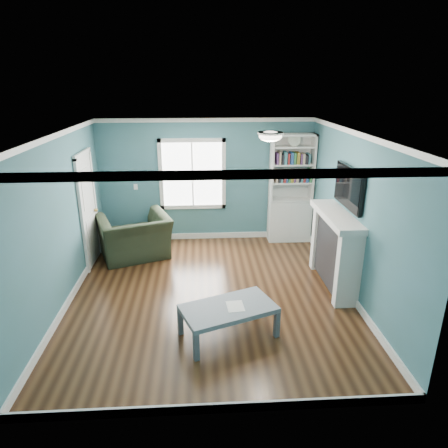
{
  "coord_description": "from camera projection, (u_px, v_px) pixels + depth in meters",
  "views": [
    {
      "loc": [
        -0.14,
        -5.78,
        3.31
      ],
      "look_at": [
        0.24,
        0.4,
        1.08
      ],
      "focal_mm": 32.0,
      "sensor_mm": 36.0,
      "label": 1
    }
  ],
  "objects": [
    {
      "name": "coffee_table",
      "position": [
        228.0,
        310.0,
        5.38
      ],
      "size": [
        1.4,
        1.08,
        0.45
      ],
      "rotation": [
        0.0,
        0.0,
        0.37
      ],
      "color": "#4C515B",
      "rests_on": "ground"
    },
    {
      "name": "tv",
      "position": [
        349.0,
        187.0,
        6.29
      ],
      "size": [
        0.06,
        1.1,
        0.65
      ],
      "primitive_type": "cube",
      "color": "black",
      "rests_on": "fireplace"
    },
    {
      "name": "window",
      "position": [
        192.0,
        174.0,
        8.38
      ],
      "size": [
        1.4,
        0.06,
        1.5
      ],
      "color": "white",
      "rests_on": "room_walls"
    },
    {
      "name": "room_walls",
      "position": [
        210.0,
        202.0,
        6.02
      ],
      "size": [
        5.0,
        5.0,
        5.0
      ],
      "color": "#376769",
      "rests_on": "ground"
    },
    {
      "name": "light_switch",
      "position": [
        136.0,
        187.0,
        8.4
      ],
      "size": [
        0.08,
        0.01,
        0.12
      ],
      "primitive_type": "cube",
      "color": "white",
      "rests_on": "room_walls"
    },
    {
      "name": "recliner",
      "position": [
        134.0,
        230.0,
        7.78
      ],
      "size": [
        1.52,
        1.25,
        1.14
      ],
      "primitive_type": "imported",
      "rotation": [
        0.0,
        0.0,
        -2.78
      ],
      "color": "black",
      "rests_on": "ground"
    },
    {
      "name": "trim",
      "position": [
        210.0,
        223.0,
        6.14
      ],
      "size": [
        4.5,
        5.0,
        2.6
      ],
      "color": "white",
      "rests_on": "ground"
    },
    {
      "name": "floor",
      "position": [
        211.0,
        294.0,
        6.56
      ],
      "size": [
        5.0,
        5.0,
        0.0
      ],
      "primitive_type": "plane",
      "color": "black",
      "rests_on": "ground"
    },
    {
      "name": "ceiling_fixture",
      "position": [
        270.0,
        136.0,
        5.84
      ],
      "size": [
        0.38,
        0.38,
        0.15
      ],
      "color": "white",
      "rests_on": "room_walls"
    },
    {
      "name": "bookshelf",
      "position": [
        290.0,
        199.0,
        8.5
      ],
      "size": [
        0.9,
        0.35,
        2.31
      ],
      "color": "silver",
      "rests_on": "ground"
    },
    {
      "name": "door",
      "position": [
        88.0,
        209.0,
        7.38
      ],
      "size": [
        0.12,
        0.98,
        2.17
      ],
      "color": "silver",
      "rests_on": "ground"
    },
    {
      "name": "fireplace",
      "position": [
        335.0,
        251.0,
        6.65
      ],
      "size": [
        0.44,
        1.58,
        1.3
      ],
      "color": "black",
      "rests_on": "ground"
    },
    {
      "name": "paper_sheet",
      "position": [
        235.0,
        306.0,
        5.36
      ],
      "size": [
        0.25,
        0.3,
        0.0
      ],
      "primitive_type": "cube",
      "rotation": [
        0.0,
        0.0,
        0.08
      ],
      "color": "white",
      "rests_on": "coffee_table"
    }
  ]
}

